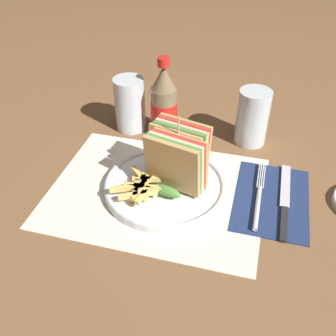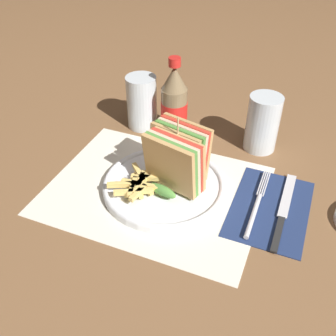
{
  "view_description": "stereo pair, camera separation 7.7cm",
  "coord_description": "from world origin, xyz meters",
  "px_view_note": "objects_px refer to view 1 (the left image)",
  "views": [
    {
      "loc": [
        0.15,
        -0.58,
        0.52
      ],
      "look_at": [
        -0.01,
        0.01,
        0.04
      ],
      "focal_mm": 42.0,
      "sensor_mm": 36.0,
      "label": 1
    },
    {
      "loc": [
        0.22,
        -0.55,
        0.52
      ],
      "look_at": [
        -0.01,
        0.01,
        0.04
      ],
      "focal_mm": 42.0,
      "sensor_mm": 36.0,
      "label": 2
    }
  ],
  "objects_px": {
    "plate_main": "(165,186)",
    "glass_near": "(252,121)",
    "knife": "(285,200)",
    "coke_bottle_near": "(164,103)",
    "fork": "(258,200)",
    "club_sandwich": "(178,158)",
    "glass_far": "(130,107)"
  },
  "relations": [
    {
      "from": "plate_main",
      "to": "fork",
      "type": "height_order",
      "value": "plate_main"
    },
    {
      "from": "knife",
      "to": "glass_far",
      "type": "height_order",
      "value": "glass_far"
    },
    {
      "from": "plate_main",
      "to": "knife",
      "type": "xyz_separation_m",
      "value": [
        0.23,
        0.02,
        -0.0
      ]
    },
    {
      "from": "fork",
      "to": "knife",
      "type": "relative_size",
      "value": 0.89
    },
    {
      "from": "knife",
      "to": "plate_main",
      "type": "bearing_deg",
      "value": -174.66
    },
    {
      "from": "plate_main",
      "to": "glass_near",
      "type": "bearing_deg",
      "value": 56.49
    },
    {
      "from": "plate_main",
      "to": "glass_near",
      "type": "relative_size",
      "value": 1.89
    },
    {
      "from": "fork",
      "to": "coke_bottle_near",
      "type": "relative_size",
      "value": 1.01
    },
    {
      "from": "knife",
      "to": "glass_near",
      "type": "bearing_deg",
      "value": 113.93
    },
    {
      "from": "glass_near",
      "to": "knife",
      "type": "bearing_deg",
      "value": -65.77
    },
    {
      "from": "glass_far",
      "to": "knife",
      "type": "bearing_deg",
      "value": -25.63
    },
    {
      "from": "knife",
      "to": "glass_near",
      "type": "distance_m",
      "value": 0.22
    },
    {
      "from": "plate_main",
      "to": "glass_near",
      "type": "xyz_separation_m",
      "value": [
        0.14,
        0.22,
        0.05
      ]
    },
    {
      "from": "coke_bottle_near",
      "to": "glass_far",
      "type": "xyz_separation_m",
      "value": [
        -0.09,
        0.01,
        -0.03
      ]
    },
    {
      "from": "glass_near",
      "to": "glass_far",
      "type": "distance_m",
      "value": 0.29
    },
    {
      "from": "glass_far",
      "to": "coke_bottle_near",
      "type": "bearing_deg",
      "value": -4.29
    },
    {
      "from": "plate_main",
      "to": "fork",
      "type": "relative_size",
      "value": 1.26
    },
    {
      "from": "coke_bottle_near",
      "to": "glass_far",
      "type": "bearing_deg",
      "value": 175.71
    },
    {
      "from": "plate_main",
      "to": "fork",
      "type": "xyz_separation_m",
      "value": [
        0.18,
        0.01,
        -0.0
      ]
    },
    {
      "from": "plate_main",
      "to": "knife",
      "type": "bearing_deg",
      "value": 5.64
    },
    {
      "from": "coke_bottle_near",
      "to": "glass_far",
      "type": "distance_m",
      "value": 0.09
    },
    {
      "from": "plate_main",
      "to": "coke_bottle_near",
      "type": "height_order",
      "value": "coke_bottle_near"
    },
    {
      "from": "plate_main",
      "to": "glass_far",
      "type": "bearing_deg",
      "value": 125.13
    },
    {
      "from": "glass_near",
      "to": "coke_bottle_near",
      "type": "bearing_deg",
      "value": -173.84
    },
    {
      "from": "club_sandwich",
      "to": "glass_near",
      "type": "xyz_separation_m",
      "value": [
        0.12,
        0.2,
        -0.02
      ]
    },
    {
      "from": "plate_main",
      "to": "club_sandwich",
      "type": "height_order",
      "value": "club_sandwich"
    },
    {
      "from": "knife",
      "to": "coke_bottle_near",
      "type": "relative_size",
      "value": 1.13
    },
    {
      "from": "plate_main",
      "to": "glass_far",
      "type": "distance_m",
      "value": 0.25
    },
    {
      "from": "fork",
      "to": "club_sandwich",
      "type": "bearing_deg",
      "value": 176.55
    },
    {
      "from": "fork",
      "to": "glass_near",
      "type": "bearing_deg",
      "value": 99.98
    },
    {
      "from": "coke_bottle_near",
      "to": "plate_main",
      "type": "bearing_deg",
      "value": -73.86
    },
    {
      "from": "coke_bottle_near",
      "to": "glass_near",
      "type": "xyz_separation_m",
      "value": [
        0.2,
        0.02,
        -0.03
      ]
    }
  ]
}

